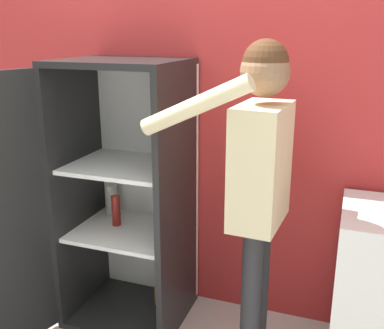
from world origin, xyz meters
TOP-DOWN VIEW (x-y plane):
  - wall_back at (0.00, 0.98)m, footprint 7.00×0.06m
  - refrigerator at (-0.35, 0.54)m, footprint 0.95×1.25m
  - person at (0.59, 0.46)m, footprint 0.65×0.52m

SIDE VIEW (x-z plane):
  - refrigerator at x=-0.35m, z-range 0.00..1.59m
  - person at x=0.59m, z-range 0.25..1.96m
  - wall_back at x=0.00m, z-range 0.00..2.55m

